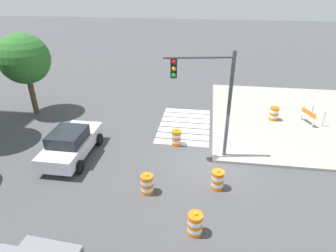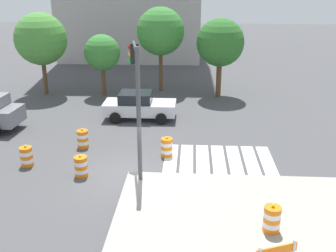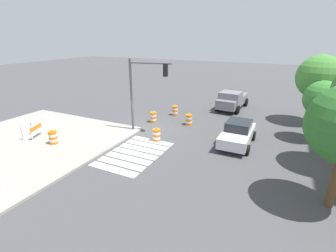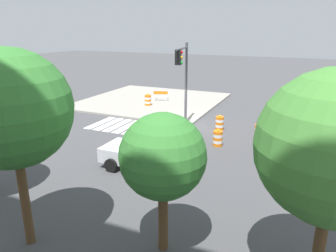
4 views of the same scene
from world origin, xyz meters
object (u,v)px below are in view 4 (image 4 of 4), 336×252
(traffic_barrel_on_sidewalk, at_px, (148,100))
(traffic_light_pole, at_px, (183,71))
(street_tree_streetside_near, at_px, (11,109))
(traffic_barrel_crosswalk_end, at_px, (259,132))
(construction_barricade, at_px, (161,94))
(sports_car, at_px, (147,153))
(traffic_barrel_near_corner, at_px, (218,138))
(traffic_barrel_median_near, at_px, (220,123))
(traffic_barrel_median_far, at_px, (157,126))
(street_tree_corner_lot, at_px, (163,157))
(street_tree_streetside_mid, at_px, (336,148))

(traffic_barrel_on_sidewalk, height_order, traffic_light_pole, traffic_light_pole)
(traffic_light_pole, relative_size, street_tree_streetside_near, 0.90)
(traffic_barrel_crosswalk_end, bearing_deg, construction_barricade, -34.30)
(sports_car, bearing_deg, traffic_barrel_near_corner, -116.51)
(traffic_barrel_crosswalk_end, relative_size, traffic_barrel_on_sidewalk, 1.00)
(traffic_barrel_median_near, bearing_deg, street_tree_streetside_near, 80.44)
(traffic_barrel_crosswalk_end, distance_m, traffic_barrel_median_far, 6.44)
(traffic_barrel_on_sidewalk, bearing_deg, traffic_barrel_median_near, 153.15)
(traffic_barrel_near_corner, bearing_deg, street_tree_streetside_near, 74.23)
(traffic_barrel_median_near, relative_size, street_tree_corner_lot, 0.23)
(construction_barricade, relative_size, street_tree_corner_lot, 0.33)
(traffic_barrel_near_corner, bearing_deg, traffic_barrel_on_sidewalk, -39.97)
(traffic_barrel_on_sidewalk, bearing_deg, traffic_barrel_median_far, 122.64)
(traffic_barrel_crosswalk_end, bearing_deg, street_tree_corner_lot, 84.71)
(traffic_barrel_on_sidewalk, xyz_separation_m, traffic_light_pole, (-5.01, 4.48, 3.31))
(sports_car, bearing_deg, street_tree_streetside_near, 82.63)
(traffic_light_pole, bearing_deg, traffic_barrel_on_sidewalk, -41.79)
(traffic_light_pole, bearing_deg, traffic_barrel_crosswalk_end, 178.69)
(traffic_barrel_near_corner, height_order, traffic_barrel_median_near, same)
(traffic_barrel_median_far, distance_m, street_tree_streetside_near, 12.43)
(traffic_barrel_near_corner, bearing_deg, street_tree_corner_lot, 95.54)
(sports_car, height_order, traffic_light_pole, traffic_light_pole)
(street_tree_corner_lot, bearing_deg, traffic_barrel_on_sidewalk, -60.93)
(traffic_barrel_near_corner, bearing_deg, traffic_barrel_median_near, -76.61)
(construction_barricade, xyz_separation_m, traffic_light_pole, (-4.81, 6.66, 3.19))
(traffic_barrel_crosswalk_end, bearing_deg, traffic_barrel_median_near, -17.28)
(street_tree_streetside_near, distance_m, street_tree_corner_lot, 4.46)
(traffic_barrel_median_far, distance_m, traffic_barrel_on_sidewalk, 7.15)
(construction_barricade, bearing_deg, traffic_light_pole, 125.85)
(construction_barricade, height_order, street_tree_streetside_near, street_tree_streetside_near)
(street_tree_streetside_near, xyz_separation_m, street_tree_streetside_mid, (-8.27, -1.54, -0.39))
(traffic_barrel_near_corner, bearing_deg, street_tree_streetside_mid, 118.88)
(traffic_light_pole, bearing_deg, sports_car, 97.16)
(traffic_barrel_near_corner, relative_size, traffic_barrel_on_sidewalk, 1.00)
(construction_barricade, distance_m, street_tree_streetside_mid, 22.83)
(sports_car, distance_m, traffic_barrel_near_corner, 5.07)
(traffic_barrel_median_near, distance_m, traffic_barrel_median_far, 4.21)
(traffic_barrel_crosswalk_end, relative_size, traffic_barrel_median_near, 1.00)
(traffic_barrel_crosswalk_end, bearing_deg, street_tree_streetside_near, 68.85)
(sports_car, xyz_separation_m, traffic_light_pole, (0.86, -6.87, 3.10))
(sports_car, xyz_separation_m, construction_barricade, (5.67, -13.53, -0.09))
(traffic_barrel_crosswalk_end, relative_size, street_tree_corner_lot, 0.23)
(sports_car, distance_m, street_tree_corner_lot, 6.29)
(traffic_barrel_median_far, distance_m, street_tree_streetside_mid, 14.35)
(traffic_barrel_near_corner, xyz_separation_m, street_tree_streetside_mid, (-5.18, 9.39, 3.53))
(traffic_barrel_crosswalk_end, bearing_deg, street_tree_streetside_mid, 105.32)
(traffic_barrel_crosswalk_end, bearing_deg, traffic_barrel_median_far, 12.75)
(traffic_barrel_on_sidewalk, relative_size, traffic_light_pole, 0.19)
(traffic_barrel_near_corner, xyz_separation_m, traffic_light_pole, (3.12, -2.34, 3.46))
(street_tree_streetside_mid, bearing_deg, traffic_barrel_median_near, -64.62)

